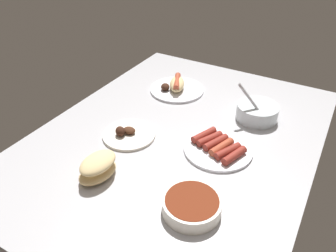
{
  "coord_description": "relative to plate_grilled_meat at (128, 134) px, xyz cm",
  "views": [
    {
      "loc": [
        82.0,
        43.16,
        67.74
      ],
      "look_at": [
        0.51,
        -3.44,
        3.0
      ],
      "focal_mm": 35.39,
      "sensor_mm": 36.0,
      "label": 1
    }
  ],
  "objects": [
    {
      "name": "bowl_chili",
      "position": [
        19.02,
        33.77,
        1.44
      ],
      "size": [
        15.64,
        15.64,
        4.1
      ],
      "color": "white",
      "rests_on": "ground_plane"
    },
    {
      "name": "plate_sausages",
      "position": [
        -7.99,
        29.96,
        0.39
      ],
      "size": [
        22.42,
        22.42,
        3.48
      ],
      "color": "white",
      "rests_on": "ground_plane"
    },
    {
      "name": "ground_plane",
      "position": [
        -8.76,
        14.51,
        -2.33
      ],
      "size": [
        120.0,
        90.0,
        3.0
      ],
      "primitive_type": "cube",
      "color": "#B2B2B7"
    },
    {
      "name": "plate_grilled_meat",
      "position": [
        0.0,
        0.0,
        0.0
      ],
      "size": [
        18.2,
        18.2,
        4.16
      ],
      "color": "white",
      "rests_on": "ground_plane"
    },
    {
      "name": "plate_hotdog_assembled",
      "position": [
        -36.9,
        -1.2,
        0.98
      ],
      "size": [
        22.76,
        22.76,
        5.61
      ],
      "color": "white",
      "rests_on": "ground_plane"
    },
    {
      "name": "bread_stack",
      "position": [
        20.94,
        4.36,
        2.77
      ],
      "size": [
        13.6,
        10.23,
        7.2
      ],
      "color": "#DBB77A",
      "rests_on": "ground_plane"
    },
    {
      "name": "bowl_coleslaw",
      "position": [
        -32.72,
        34.92,
        2.32
      ],
      "size": [
        15.22,
        15.22,
        15.18
      ],
      "color": "silver",
      "rests_on": "ground_plane"
    }
  ]
}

